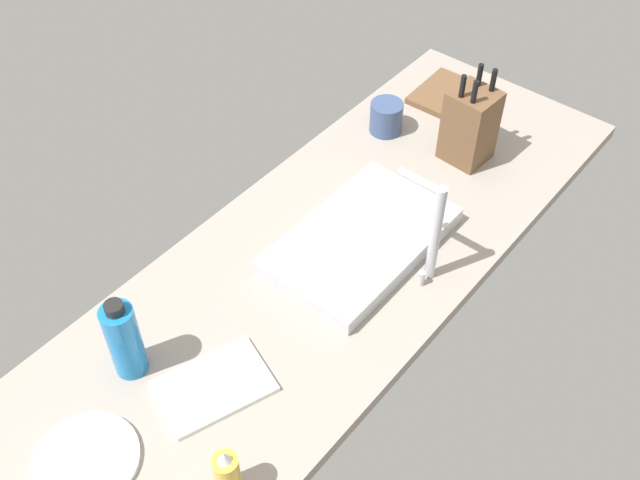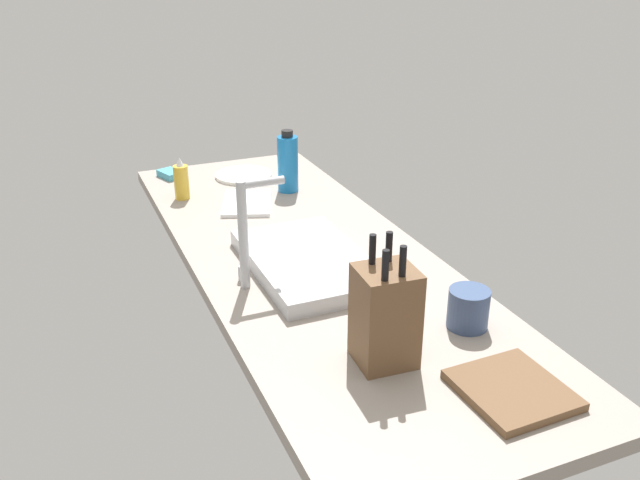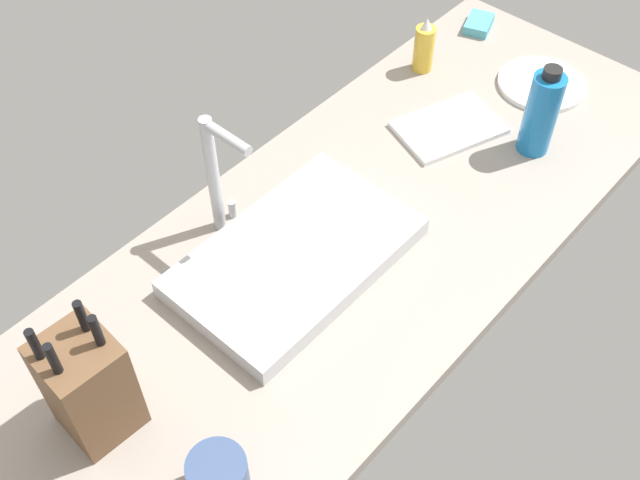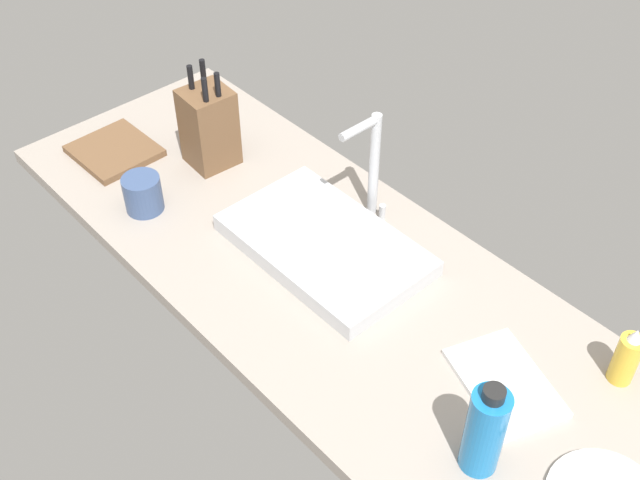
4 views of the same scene
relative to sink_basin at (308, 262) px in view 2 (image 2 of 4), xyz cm
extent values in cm
cube|color=gray|center=(7.60, -3.65, -3.82)|extent=(181.79, 63.13, 3.50)
cube|color=#B7BABF|center=(0.00, 0.00, 0.00)|extent=(46.08, 28.25, 4.13)
cylinder|color=#B7BABF|center=(-2.89, 17.88, 11.71)|extent=(2.40, 2.40, 27.56)
cylinder|color=#B7BABF|center=(-2.89, 12.57, 24.50)|extent=(2.00, 10.62, 2.00)
cylinder|color=#B7BABF|center=(0.61, 17.88, -0.07)|extent=(1.60, 1.60, 4.00)
cube|color=brown|center=(-44.80, 1.40, 8.30)|extent=(11.82, 12.25, 20.74)
cylinder|color=black|center=(-48.13, -0.01, 21.78)|extent=(1.49, 1.49, 6.22)
cylinder|color=black|center=(-48.41, 3.83, 21.78)|extent=(1.49, 1.49, 6.22)
cylinder|color=black|center=(-41.28, -0.74, 21.78)|extent=(1.49, 1.49, 6.22)
cylinder|color=black|center=(-41.14, 2.83, 21.78)|extent=(1.49, 1.49, 6.22)
cube|color=brown|center=(-64.43, -15.88, -1.17)|extent=(20.72, 19.42, 1.80)
cylinder|color=gold|center=(64.59, 18.66, 3.56)|extent=(4.84, 4.84, 11.25)
cone|color=silver|center=(64.59, 18.66, 10.59)|extent=(2.66, 2.66, 2.80)
cylinder|color=#1970B7|center=(58.11, -16.18, 7.35)|extent=(6.95, 6.95, 18.84)
cylinder|color=black|center=(58.11, -16.18, 17.87)|extent=(3.82, 3.82, 2.20)
cylinder|color=white|center=(77.93, -6.43, -1.47)|extent=(20.36, 20.36, 1.20)
cube|color=white|center=(50.81, 0.82, -1.47)|extent=(26.45, 21.95, 1.20)
cylinder|color=#384C75|center=(-40.24, -21.97, 2.46)|extent=(9.16, 9.16, 9.06)
cube|color=#4CA3BC|center=(87.75, 18.02, -0.87)|extent=(10.50, 8.69, 2.40)
camera|label=1|loc=(102.21, 71.32, 132.15)|focal=42.38mm
camera|label=2|loc=(-148.98, 59.45, 78.17)|focal=38.51mm
camera|label=3|loc=(-65.56, -64.91, 112.93)|focal=43.34mm
camera|label=4|loc=(95.67, -87.46, 121.62)|focal=44.20mm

